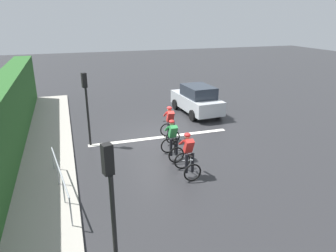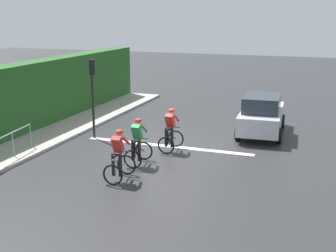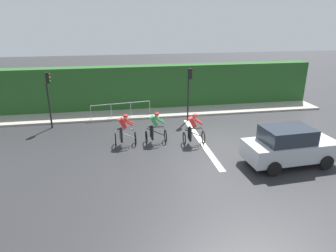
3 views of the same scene
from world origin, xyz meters
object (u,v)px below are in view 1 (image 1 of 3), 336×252
(car_silver, at_px, (197,100))
(pedestrian_railing_kerbside, at_px, (60,174))
(traffic_light_near_crossing, at_px, (86,98))
(cyclist_lead, at_px, (188,156))
(traffic_light_far_junction, at_px, (111,196))
(cyclist_second, at_px, (172,140))
(cyclist_mid, at_px, (170,125))

(car_silver, relative_size, pedestrian_railing_kerbside, 1.08)
(traffic_light_near_crossing, bearing_deg, pedestrian_railing_kerbside, 73.12)
(cyclist_lead, distance_m, traffic_light_near_crossing, 5.46)
(traffic_light_far_junction, bearing_deg, cyclist_second, -119.98)
(car_silver, distance_m, traffic_light_near_crossing, 7.41)
(car_silver, distance_m, traffic_light_far_junction, 13.27)
(cyclist_second, bearing_deg, car_silver, -122.04)
(cyclist_lead, xyz_separation_m, cyclist_second, (0.05, -1.60, 0.00))
(cyclist_mid, height_order, pedestrian_railing_kerbside, cyclist_mid)
(traffic_light_near_crossing, distance_m, pedestrian_railing_kerbside, 4.63)
(traffic_light_far_junction, bearing_deg, cyclist_lead, -129.04)
(traffic_light_near_crossing, bearing_deg, cyclist_mid, 169.96)
(car_silver, xyz_separation_m, traffic_light_far_junction, (6.80, 11.32, 1.35))
(traffic_light_far_junction, bearing_deg, traffic_light_near_crossing, -91.06)
(cyclist_second, height_order, pedestrian_railing_kerbside, cyclist_second)
(cyclist_second, height_order, car_silver, car_silver)
(cyclist_mid, relative_size, traffic_light_near_crossing, 0.50)
(traffic_light_near_crossing, height_order, traffic_light_far_junction, same)
(cyclist_mid, xyz_separation_m, traffic_light_near_crossing, (3.71, -0.66, 1.43))
(cyclist_mid, bearing_deg, pedestrian_railing_kerbside, 35.55)
(cyclist_lead, height_order, traffic_light_near_crossing, traffic_light_near_crossing)
(car_silver, xyz_separation_m, pedestrian_railing_kerbside, (7.93, 7.21, -0.07))
(cyclist_lead, xyz_separation_m, car_silver, (-3.43, -7.16, 0.08))
(cyclist_second, distance_m, traffic_light_near_crossing, 4.32)
(cyclist_lead, height_order, cyclist_mid, same)
(cyclist_second, xyz_separation_m, cyclist_mid, (-0.54, -1.92, 0.00))
(cyclist_lead, height_order, car_silver, car_silver)
(cyclist_lead, relative_size, traffic_light_far_junction, 0.50)
(cyclist_second, height_order, traffic_light_near_crossing, traffic_light_near_crossing)
(cyclist_second, relative_size, car_silver, 0.40)
(cyclist_lead, height_order, cyclist_second, same)
(cyclist_lead, distance_m, traffic_light_far_junction, 5.53)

